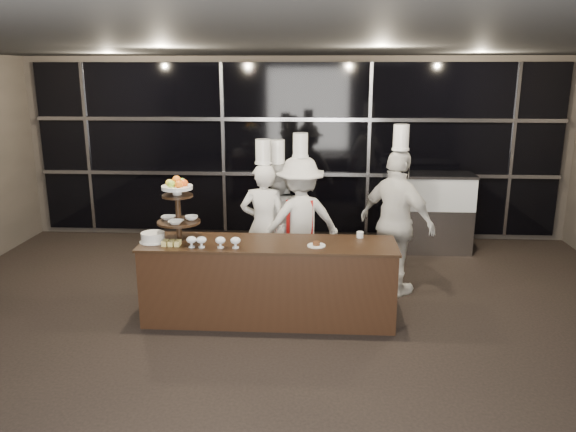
# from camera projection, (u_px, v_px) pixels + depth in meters

# --- Properties ---
(room) EXTENTS (10.00, 10.00, 10.00)m
(room) POSITION_uv_depth(u_px,v_px,m) (267.00, 235.00, 4.50)
(room) COLOR black
(room) RESTS_ON ground
(window_wall) EXTENTS (8.60, 0.10, 2.80)m
(window_wall) POSITION_uv_depth(u_px,v_px,m) (296.00, 150.00, 9.26)
(window_wall) COLOR black
(window_wall) RESTS_ON ground
(buffet_counter) EXTENTS (2.84, 0.74, 0.92)m
(buffet_counter) POSITION_uv_depth(u_px,v_px,m) (269.00, 281.00, 6.35)
(buffet_counter) COLOR black
(buffet_counter) RESTS_ON ground
(display_stand) EXTENTS (0.48, 0.48, 0.74)m
(display_stand) POSITION_uv_depth(u_px,v_px,m) (178.00, 205.00, 6.18)
(display_stand) COLOR black
(display_stand) RESTS_ON buffet_counter
(compotes) EXTENTS (0.59, 0.11, 0.12)m
(compotes) POSITION_uv_depth(u_px,v_px,m) (212.00, 240.00, 6.03)
(compotes) COLOR silver
(compotes) RESTS_ON buffet_counter
(layer_cake) EXTENTS (0.30, 0.30, 0.11)m
(layer_cake) POSITION_uv_depth(u_px,v_px,m) (153.00, 237.00, 6.24)
(layer_cake) COLOR white
(layer_cake) RESTS_ON buffet_counter
(pastry_squares) EXTENTS (0.20, 0.13, 0.05)m
(pastry_squares) POSITION_uv_depth(u_px,v_px,m) (171.00, 243.00, 6.12)
(pastry_squares) COLOR #DAC76A
(pastry_squares) RESTS_ON buffet_counter
(small_plate) EXTENTS (0.20, 0.20, 0.05)m
(small_plate) POSITION_uv_depth(u_px,v_px,m) (316.00, 245.00, 6.10)
(small_plate) COLOR white
(small_plate) RESTS_ON buffet_counter
(chef_cup) EXTENTS (0.08, 0.08, 0.07)m
(chef_cup) POSITION_uv_depth(u_px,v_px,m) (360.00, 235.00, 6.41)
(chef_cup) COLOR white
(chef_cup) RESTS_ON buffet_counter
(display_case) EXTENTS (1.31, 0.57, 1.24)m
(display_case) POSITION_uv_depth(u_px,v_px,m) (429.00, 208.00, 8.73)
(display_case) COLOR #A5A5AA
(display_case) RESTS_ON ground
(chef_a) EXTENTS (0.63, 0.44, 1.94)m
(chef_a) POSITION_uv_depth(u_px,v_px,m) (264.00, 224.00, 7.26)
(chef_a) COLOR silver
(chef_a) RESTS_ON ground
(chef_b) EXTENTS (0.94, 0.83, 1.91)m
(chef_b) POSITION_uv_depth(u_px,v_px,m) (278.00, 221.00, 7.50)
(chef_b) COLOR silver
(chef_b) RESTS_ON ground
(chef_c) EXTENTS (1.26, 0.98, 2.02)m
(chef_c) POSITION_uv_depth(u_px,v_px,m) (300.00, 221.00, 7.30)
(chef_c) COLOR silver
(chef_c) RESTS_ON ground
(chef_d) EXTENTS (1.10, 1.07, 2.15)m
(chef_d) POSITION_uv_depth(u_px,v_px,m) (397.00, 222.00, 6.99)
(chef_d) COLOR white
(chef_d) RESTS_ON ground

